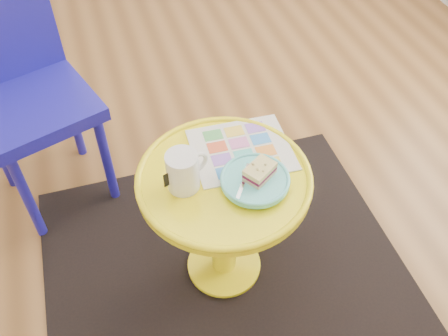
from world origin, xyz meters
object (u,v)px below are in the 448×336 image
object	(u,v)px
newspaper	(241,150)
plate	(255,180)
side_table	(224,206)
chair	(22,83)
mug	(183,170)

from	to	relation	value
newspaper	plate	distance (m)	0.15
side_table	chair	distance (m)	0.86
plate	side_table	bearing A→B (deg)	143.32
mug	plate	xyz separation A→B (m)	(0.20, -0.06, -0.05)
side_table	mug	world-z (taller)	mug
newspaper	plate	size ratio (longest dim) A/B	1.51
chair	mug	size ratio (longest dim) A/B	6.79
side_table	chair	size ratio (longest dim) A/B	0.59
chair	mug	bearing A→B (deg)	-73.66
side_table	newspaper	bearing A→B (deg)	46.01
newspaper	chair	bearing A→B (deg)	142.44
chair	plate	world-z (taller)	chair
newspaper	plate	xyz separation A→B (m)	(-0.01, -0.15, 0.02)
chair	mug	distance (m)	0.77
newspaper	mug	size ratio (longest dim) A/B	2.31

